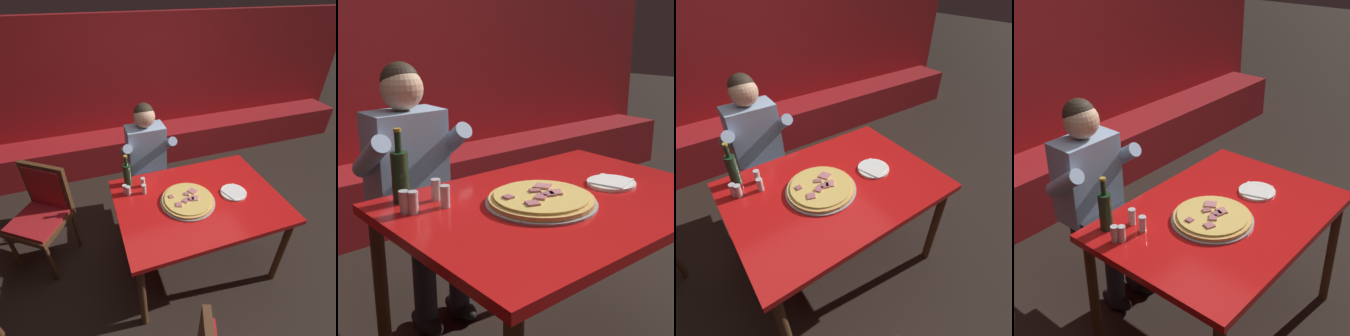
{
  "view_description": "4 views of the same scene",
  "coord_description": "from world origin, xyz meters",
  "views": [
    {
      "loc": [
        -0.74,
        -1.39,
        2.2
      ],
      "look_at": [
        -0.2,
        0.18,
        1.01
      ],
      "focal_mm": 28.0,
      "sensor_mm": 36.0,
      "label": 1
    },
    {
      "loc": [
        -1.28,
        -1.2,
        1.43
      ],
      "look_at": [
        -0.21,
        0.07,
        0.93
      ],
      "focal_mm": 50.0,
      "sensor_mm": 36.0,
      "label": 2
    },
    {
      "loc": [
        -0.66,
        -1.05,
        1.86
      ],
      "look_at": [
        0.15,
        0.1,
        0.78
      ],
      "focal_mm": 28.0,
      "sensor_mm": 36.0,
      "label": 3
    },
    {
      "loc": [
        -1.76,
        -1.17,
        2.14
      ],
      "look_at": [
        0.06,
        0.33,
        0.91
      ],
      "focal_mm": 50.0,
      "sensor_mm": 36.0,
      "label": 4
    }
  ],
  "objects": [
    {
      "name": "shaker_black_pepper",
      "position": [
        -0.38,
        0.3,
        0.82
      ],
      "size": [
        0.04,
        0.04,
        0.09
      ],
      "color": "silver",
      "rests_on": "main_dining_table"
    },
    {
      "name": "shaker_red_pepper_flakes",
      "position": [
        -0.39,
        0.21,
        0.82
      ],
      "size": [
        0.04,
        0.04,
        0.09
      ],
      "color": "silver",
      "rests_on": "main_dining_table"
    },
    {
      "name": "booth_wall_panel",
      "position": [
        0.0,
        2.18,
        0.95
      ],
      "size": [
        6.8,
        0.16,
        1.9
      ],
      "primitive_type": "cube",
      "color": "#A3191E",
      "rests_on": "ground_plane"
    },
    {
      "name": "pizza",
      "position": [
        -0.1,
        -0.0,
        0.8
      ],
      "size": [
        0.43,
        0.43,
        0.05
      ],
      "color": "#9E9EA3",
      "rests_on": "main_dining_table"
    },
    {
      "name": "diner_seated_blue_shirt",
      "position": [
        -0.2,
        0.78,
        0.71
      ],
      "size": [
        0.53,
        0.53,
        1.27
      ],
      "color": "black",
      "rests_on": "ground_plane"
    },
    {
      "name": "shaker_parmesan",
      "position": [
        -0.52,
        0.23,
        0.82
      ],
      "size": [
        0.04,
        0.04,
        0.09
      ],
      "color": "silver",
      "rests_on": "main_dining_table"
    },
    {
      "name": "booth_bench",
      "position": [
        0.0,
        1.86,
        0.23
      ],
      "size": [
        6.46,
        0.48,
        0.46
      ],
      "primitive_type": "cube",
      "color": "#A3191E",
      "rests_on": "ground_plane"
    },
    {
      "name": "main_dining_table",
      "position": [
        0.0,
        0.0,
        0.7
      ],
      "size": [
        1.3,
        0.93,
        0.78
      ],
      "color": "#4C2D19",
      "rests_on": "ground_plane"
    },
    {
      "name": "shaker_oregano",
      "position": [
        -0.54,
        0.26,
        0.82
      ],
      "size": [
        0.04,
        0.04,
        0.09
      ],
      "color": "silver",
      "rests_on": "main_dining_table"
    },
    {
      "name": "beer_bottle",
      "position": [
        -0.49,
        0.37,
        0.89
      ],
      "size": [
        0.07,
        0.07,
        0.29
      ],
      "color": "#19381E",
      "rests_on": "main_dining_table"
    },
    {
      "name": "plate_white_paper",
      "position": [
        0.3,
        -0.03,
        0.79
      ],
      "size": [
        0.21,
        0.21,
        0.02
      ],
      "color": "white",
      "rests_on": "main_dining_table"
    }
  ]
}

